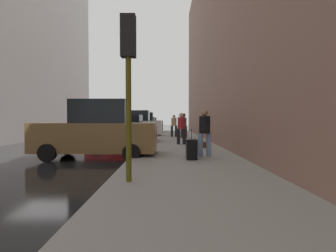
# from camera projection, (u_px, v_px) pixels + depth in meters

# --- Properties ---
(ground_plane) EXTENTS (120.00, 120.00, 0.00)m
(ground_plane) POSITION_uv_depth(u_px,v_px,m) (46.00, 153.00, 11.57)
(ground_plane) COLOR black
(sidewalk) EXTENTS (4.00, 40.00, 0.15)m
(sidewalk) POSITION_uv_depth(u_px,v_px,m) (182.00, 152.00, 11.60)
(sidewalk) COLOR gray
(sidewalk) RESTS_ON ground_plane
(parked_bronze_suv) EXTENTS (4.62, 2.10, 2.25)m
(parked_bronze_suv) POSITION_uv_depth(u_px,v_px,m) (98.00, 132.00, 10.16)
(parked_bronze_suv) COLOR brown
(parked_bronze_suv) RESTS_ON ground_plane
(parked_red_hatchback) EXTENTS (4.27, 2.19, 1.79)m
(parked_red_hatchback) POSITION_uv_depth(u_px,v_px,m) (123.00, 130.00, 16.25)
(parked_red_hatchback) COLOR #B2191E
(parked_red_hatchback) RESTS_ON ground_plane
(parked_white_van) EXTENTS (4.65, 2.16, 2.25)m
(parked_white_van) POSITION_uv_depth(u_px,v_px,m) (135.00, 125.00, 22.26)
(parked_white_van) COLOR silver
(parked_white_van) RESTS_ON ground_plane
(parked_black_suv) EXTENTS (4.66, 2.17, 2.25)m
(parked_black_suv) POSITION_uv_depth(u_px,v_px,m) (142.00, 124.00, 28.58)
(parked_black_suv) COLOR black
(parked_black_suv) RESTS_ON ground_plane
(parked_blue_sedan) EXTENTS (4.22, 2.10, 1.79)m
(parked_blue_sedan) POSITION_uv_depth(u_px,v_px,m) (146.00, 124.00, 34.67)
(parked_blue_sedan) COLOR navy
(parked_blue_sedan) RESTS_ON ground_plane
(parked_dark_green_sedan) EXTENTS (4.27, 2.19, 1.79)m
(parked_dark_green_sedan) POSITION_uv_depth(u_px,v_px,m) (149.00, 123.00, 41.01)
(parked_dark_green_sedan) COLOR #193828
(parked_dark_green_sedan) RESTS_ON ground_plane
(fire_hydrant) EXTENTS (0.42, 0.22, 0.70)m
(fire_hydrant) POSITION_uv_depth(u_px,v_px,m) (154.00, 134.00, 17.79)
(fire_hydrant) COLOR red
(fire_hydrant) RESTS_ON sidewalk
(traffic_light) EXTENTS (0.32, 0.32, 3.60)m
(traffic_light) POSITION_uv_depth(u_px,v_px,m) (128.00, 62.00, 5.66)
(traffic_light) COLOR #514C0F
(traffic_light) RESTS_ON sidewalk
(pedestrian_in_jeans) EXTENTS (0.52, 0.47, 1.71)m
(pedestrian_in_jeans) POSITION_uv_depth(u_px,v_px,m) (205.00, 130.00, 9.49)
(pedestrian_in_jeans) COLOR #728CB2
(pedestrian_in_jeans) RESTS_ON sidewalk
(pedestrian_in_red_jacket) EXTENTS (0.53, 0.48, 1.71)m
(pedestrian_in_red_jacket) POSITION_uv_depth(u_px,v_px,m) (181.00, 127.00, 14.22)
(pedestrian_in_red_jacket) COLOR black
(pedestrian_in_red_jacket) RESTS_ON sidewalk
(pedestrian_in_tan_coat) EXTENTS (0.51, 0.43, 1.71)m
(pedestrian_in_tan_coat) POSITION_uv_depth(u_px,v_px,m) (174.00, 124.00, 20.39)
(pedestrian_in_tan_coat) COLOR black
(pedestrian_in_tan_coat) RESTS_ON sidewalk
(pedestrian_with_beanie) EXTENTS (0.53, 0.49, 1.78)m
(pedestrian_with_beanie) POSITION_uv_depth(u_px,v_px,m) (184.00, 124.00, 19.05)
(pedestrian_with_beanie) COLOR #333338
(pedestrian_with_beanie) RESTS_ON sidewalk
(rolling_suitcase) EXTENTS (0.36, 0.56, 1.04)m
(rolling_suitcase) POSITION_uv_depth(u_px,v_px,m) (191.00, 149.00, 8.90)
(rolling_suitcase) COLOR black
(rolling_suitcase) RESTS_ON sidewalk
(duffel_bag) EXTENTS (0.32, 0.44, 0.28)m
(duffel_bag) POSITION_uv_depth(u_px,v_px,m) (202.00, 145.00, 12.51)
(duffel_bag) COLOR #472D19
(duffel_bag) RESTS_ON sidewalk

